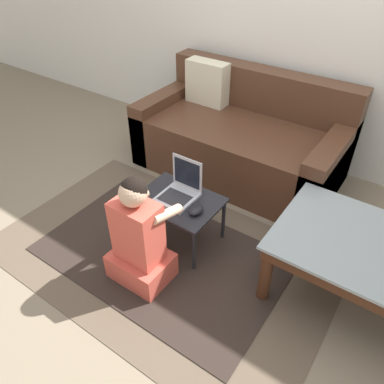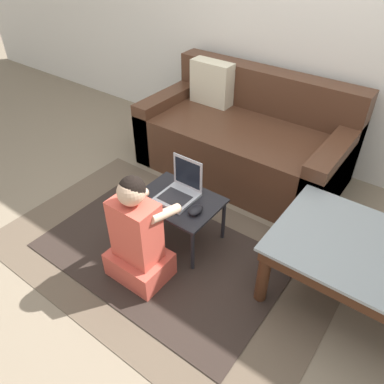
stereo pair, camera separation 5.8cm
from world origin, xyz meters
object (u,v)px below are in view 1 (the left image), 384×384
object	(u,v)px
computer_mouse	(196,210)
laptop_desk	(179,204)
laptop	(179,192)
coffee_table	(380,259)
couch	(241,139)
person_seated	(139,239)

from	to	relation	value
computer_mouse	laptop_desk	bearing A→B (deg)	166.20
laptop	laptop_desk	bearing A→B (deg)	-64.71
laptop	coffee_table	bearing A→B (deg)	6.90
laptop_desk	laptop	xyz separation A→B (m)	(-0.01, 0.03, 0.08)
couch	laptop_desk	size ratio (longest dim) A/B	3.10
couch	person_seated	bearing A→B (deg)	-85.86
couch	person_seated	distance (m)	1.39
couch	coffee_table	world-z (taller)	couch
coffee_table	couch	bearing A→B (deg)	147.06
laptop	computer_mouse	world-z (taller)	laptop
couch	laptop	xyz separation A→B (m)	(0.08, -0.96, 0.09)
coffee_table	laptop	xyz separation A→B (m)	(-1.19, -0.14, 0.01)
couch	computer_mouse	world-z (taller)	couch
laptop_desk	person_seated	xyz separation A→B (m)	(0.01, -0.39, 0.01)
computer_mouse	laptop	bearing A→B (deg)	158.80
laptop	computer_mouse	distance (m)	0.19
coffee_table	person_seated	world-z (taller)	person_seated
laptop	person_seated	bearing A→B (deg)	-87.20
laptop_desk	computer_mouse	bearing A→B (deg)	-13.80
laptop	person_seated	world-z (taller)	person_seated
coffee_table	laptop	size ratio (longest dim) A/B	4.45
laptop	person_seated	size ratio (longest dim) A/B	0.34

